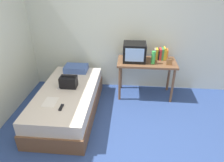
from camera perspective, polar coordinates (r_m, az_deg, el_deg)
ground_plane at (r=3.27m, az=0.33°, el=-18.18°), size 8.00×8.00×0.00m
wall_back at (r=4.38m, az=2.66°, el=14.18°), size 5.20×0.10×2.60m
bed at (r=3.88m, az=-12.09°, el=-5.61°), size 1.00×2.00×0.50m
desk at (r=4.20m, az=9.52°, el=4.19°), size 1.16×0.60×0.78m
tv at (r=4.09m, az=6.25°, el=7.98°), size 0.44×0.39×0.36m
water_bottle at (r=4.02m, az=11.39°, el=6.40°), size 0.08×0.08×0.25m
book_row at (r=4.28m, az=13.42°, el=7.31°), size 0.26×0.17×0.25m
picture_frame at (r=4.05m, az=15.61°, el=5.08°), size 0.11×0.02×0.12m
pillow at (r=4.38m, az=-9.94°, el=3.47°), size 0.47×0.32×0.13m
handbag at (r=3.79m, az=-11.98°, el=-0.24°), size 0.30×0.20×0.22m
magazine at (r=3.47m, az=-16.76°, el=-5.63°), size 0.21×0.29×0.01m
remote_dark at (r=3.29m, az=-13.92°, el=-7.12°), size 0.04×0.16×0.02m
remote_silver at (r=3.84m, az=-14.29°, el=-1.61°), size 0.04×0.14×0.02m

